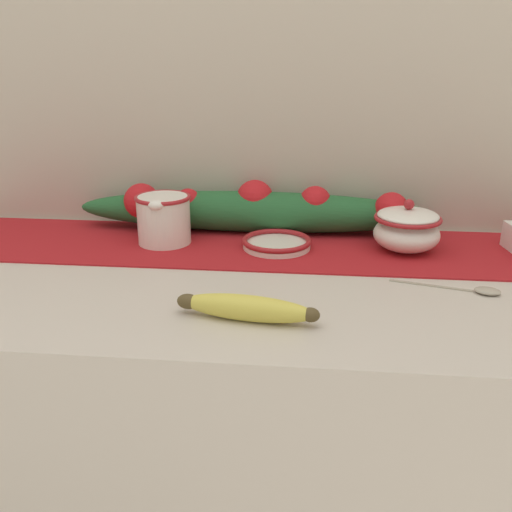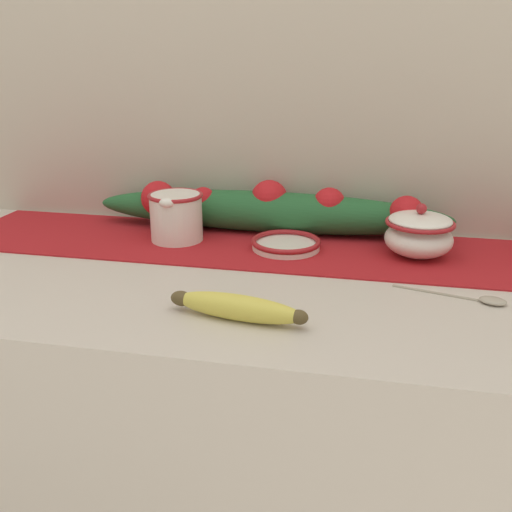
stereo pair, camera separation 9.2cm
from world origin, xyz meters
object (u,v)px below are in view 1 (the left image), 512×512
object	(u,v)px
spoon	(480,290)
banana	(247,308)
sugar_bowl	(407,229)
cream_pitcher	(164,217)
small_dish	(277,243)

from	to	relation	value
spoon	banana	bearing A→B (deg)	-144.57
sugar_bowl	spoon	bearing A→B (deg)	-63.96
cream_pitcher	sugar_bowl	xyz separation A→B (m)	(0.48, -0.00, -0.01)
cream_pitcher	small_dish	distance (m)	0.23
small_dish	spoon	xyz separation A→B (m)	(0.34, -0.18, -0.01)
cream_pitcher	sugar_bowl	world-z (taller)	sugar_bowl
cream_pitcher	sugar_bowl	size ratio (longest dim) A/B	1.01
cream_pitcher	sugar_bowl	bearing A→B (deg)	-0.12
small_dish	cream_pitcher	bearing A→B (deg)	177.25
banana	small_dish	bearing A→B (deg)	86.15
cream_pitcher	spoon	size ratio (longest dim) A/B	0.74
sugar_bowl	small_dish	world-z (taller)	sugar_bowl
small_dish	banana	world-z (taller)	banana
small_dish	banana	distance (m)	0.32
small_dish	spoon	size ratio (longest dim) A/B	0.78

